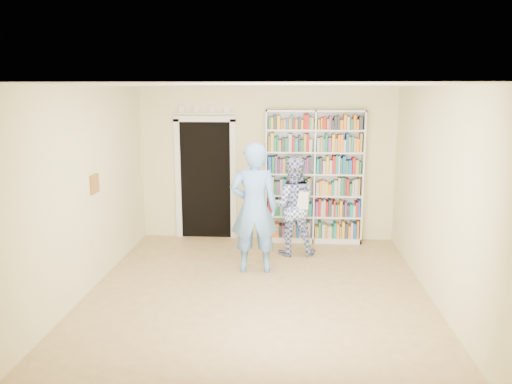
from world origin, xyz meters
TOP-DOWN VIEW (x-y plane):
  - floor at (0.00, 0.00)m, footprint 5.00×5.00m
  - ceiling at (0.00, 0.00)m, footprint 5.00×5.00m
  - wall_back at (0.00, 2.50)m, footprint 4.50×0.00m
  - wall_left at (-2.25, 0.00)m, footprint 0.00×5.00m
  - wall_right at (2.25, 0.00)m, footprint 0.00×5.00m
  - bookshelf at (0.83, 2.34)m, footprint 1.68×0.32m
  - doorway at (-1.10, 2.48)m, footprint 1.10×0.08m
  - wall_art at (-2.23, 0.20)m, footprint 0.03×0.25m
  - man_blue at (-0.11, 0.76)m, footprint 0.73×0.50m
  - man_plaid at (0.46, 1.61)m, footprint 0.81×0.65m
  - paper_sheet at (0.60, 1.37)m, footprint 0.20×0.05m

SIDE VIEW (x-z plane):
  - floor at x=0.00m, z-range 0.00..0.00m
  - man_plaid at x=0.46m, z-range 0.00..1.61m
  - paper_sheet at x=0.60m, z-range 0.81..1.09m
  - man_blue at x=-0.11m, z-range 0.00..1.92m
  - bookshelf at x=0.83m, z-range 0.01..2.33m
  - doorway at x=-1.10m, z-range -0.04..2.39m
  - wall_back at x=0.00m, z-range -0.90..3.60m
  - wall_left at x=-2.25m, z-range -1.15..3.85m
  - wall_right at x=2.25m, z-range -1.15..3.85m
  - wall_art at x=-2.23m, z-range 1.27..1.52m
  - ceiling at x=0.00m, z-range 2.70..2.70m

